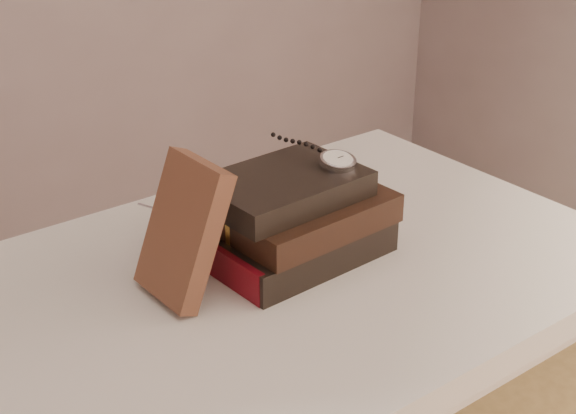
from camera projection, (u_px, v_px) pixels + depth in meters
table at (255, 338)px, 1.13m from camera, size 1.00×0.60×0.75m
book_stack at (295, 218)px, 1.12m from camera, size 0.25×0.17×0.12m
journal at (183, 230)px, 1.02m from camera, size 0.09×0.11×0.17m
pocket_watch at (334, 159)px, 1.12m from camera, size 0.05×0.15×0.02m
eyeglasses at (207, 208)px, 1.12m from camera, size 0.10×0.12×0.05m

